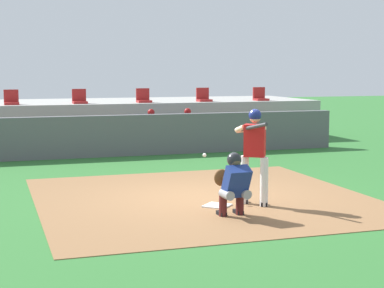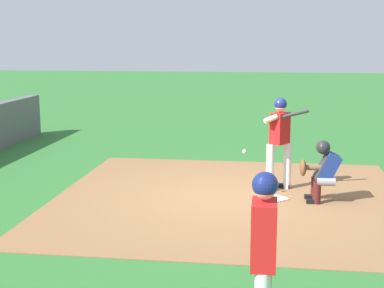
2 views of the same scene
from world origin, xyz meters
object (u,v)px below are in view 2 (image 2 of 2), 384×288
(home_plate, at_px, (273,199))
(on_deck_batter, at_px, (264,256))
(catcher_crouched, at_px, (322,169))
(batter_at_plate, at_px, (279,138))

(home_plate, height_order, on_deck_batter, on_deck_batter)
(catcher_crouched, distance_m, on_deck_batter, 5.51)
(batter_at_plate, xyz_separation_m, catcher_crouched, (-0.71, -0.76, -0.43))
(catcher_crouched, bearing_deg, on_deck_batter, 170.16)
(home_plate, bearing_deg, catcher_crouched, -91.24)
(home_plate, distance_m, catcher_crouched, 1.03)
(batter_at_plate, relative_size, on_deck_batter, 1.01)
(on_deck_batter, bearing_deg, batter_at_plate, -1.68)
(catcher_crouched, xyz_separation_m, on_deck_batter, (-5.41, 0.94, 0.41))
(batter_at_plate, bearing_deg, catcher_crouched, -133.10)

